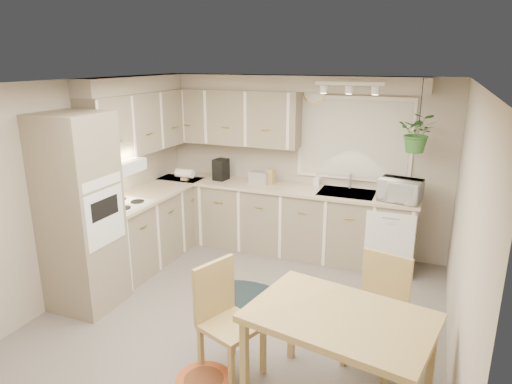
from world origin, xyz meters
TOP-DOWN VIEW (x-y plane):
  - floor at (0.00, 0.00)m, footprint 4.20×4.20m
  - ceiling at (0.00, 0.00)m, footprint 4.20×4.20m
  - wall_back at (0.00, 2.10)m, footprint 4.00×0.04m
  - wall_front at (0.00, -2.10)m, footprint 4.00×0.04m
  - wall_left at (-2.00, 0.00)m, footprint 0.04×4.20m
  - wall_right at (2.00, 0.00)m, footprint 0.04×4.20m
  - base_cab_left at (-1.70, 0.88)m, footprint 0.60×1.85m
  - base_cab_back at (-0.20, 1.80)m, footprint 3.60×0.60m
  - counter_left at (-1.69, 0.88)m, footprint 0.64×1.89m
  - counter_back at (-0.20, 1.79)m, footprint 3.64×0.64m
  - oven_stack at (-1.68, -0.38)m, footprint 0.65×0.65m
  - wall_oven_face at (-1.35, -0.38)m, footprint 0.02×0.56m
  - upper_cab_left at (-1.82, 1.00)m, footprint 0.35×2.00m
  - upper_cab_back at (-1.00, 1.93)m, footprint 2.00×0.35m
  - soffit_left at (-1.85, 1.00)m, footprint 0.30×2.00m
  - soffit_back at (-0.20, 1.95)m, footprint 3.60×0.30m
  - cooktop at (-1.68, 0.30)m, footprint 0.52×0.58m
  - range_hood at (-1.70, 0.30)m, footprint 0.40×0.60m
  - window_blinds at (0.70, 2.07)m, footprint 1.40×0.02m
  - window_frame at (0.70, 2.08)m, footprint 1.50×0.02m
  - sink at (0.70, 1.80)m, footprint 0.70×0.48m
  - dishwasher_front at (1.30, 1.49)m, footprint 0.58×0.02m
  - track_light_bar at (0.70, 1.55)m, footprint 0.80×0.04m
  - wall_clock at (0.15, 2.07)m, footprint 0.30×0.03m
  - dining_table at (1.19, -0.93)m, footprint 1.45×1.10m
  - chair_left at (0.28, -0.85)m, footprint 0.59×0.59m
  - chair_back at (1.37, -0.26)m, footprint 0.56×0.56m
  - braided_rug at (-0.08, 0.27)m, footprint 1.43×1.20m
  - microwave at (1.36, 1.70)m, footprint 0.53×0.36m
  - soap_bottle at (0.27, 1.95)m, footprint 0.12×0.20m
  - hanging_plant at (1.50, 1.70)m, footprint 0.47×0.51m
  - coffee_maker at (-1.10, 1.80)m, footprint 0.19×0.23m
  - toaster at (-0.52, 1.82)m, footprint 0.29×0.18m
  - knife_block at (-0.37, 1.85)m, footprint 0.11×0.11m

SIDE VIEW (x-z plane):
  - floor at x=0.00m, z-range 0.00..0.00m
  - braided_rug at x=-0.08m, z-range 0.00..0.01m
  - dining_table at x=1.19m, z-range 0.00..0.82m
  - dishwasher_front at x=1.30m, z-range 0.01..0.84m
  - base_cab_left at x=-1.70m, z-range 0.00..0.90m
  - base_cab_back at x=-0.20m, z-range 0.00..0.90m
  - chair_back at x=1.37m, z-range 0.00..0.98m
  - chair_left at x=0.28m, z-range 0.00..0.98m
  - sink at x=0.70m, z-range 0.85..0.95m
  - counter_left at x=-1.69m, z-range 0.90..0.94m
  - counter_back at x=-0.20m, z-range 0.90..0.94m
  - cooktop at x=-1.68m, z-range 0.93..0.95m
  - soap_bottle at x=0.27m, z-range 0.94..1.03m
  - toaster at x=-0.52m, z-range 0.94..1.11m
  - knife_block at x=-0.37m, z-range 0.94..1.15m
  - oven_stack at x=-1.68m, z-range 0.00..2.10m
  - wall_oven_face at x=-1.35m, z-range 0.76..1.34m
  - coffee_maker at x=-1.10m, z-range 0.94..1.24m
  - microwave at x=1.36m, z-range 0.94..1.27m
  - wall_back at x=0.00m, z-range 0.00..2.40m
  - wall_front at x=0.00m, z-range 0.00..2.40m
  - wall_left at x=-2.00m, z-range 0.00..2.40m
  - wall_right at x=2.00m, z-range 0.00..2.40m
  - range_hood at x=-1.70m, z-range 1.33..1.47m
  - window_blinds at x=0.70m, z-range 1.10..2.10m
  - window_frame at x=0.70m, z-range 1.05..2.15m
  - hanging_plant at x=1.50m, z-range 1.55..1.92m
  - upper_cab_left at x=-1.82m, z-range 1.45..2.20m
  - upper_cab_back at x=-1.00m, z-range 1.45..2.20m
  - wall_clock at x=0.15m, z-range 2.03..2.33m
  - soffit_left at x=-1.85m, z-range 2.20..2.40m
  - soffit_back at x=-0.20m, z-range 2.20..2.40m
  - track_light_bar at x=0.70m, z-range 2.31..2.35m
  - ceiling at x=0.00m, z-range 2.40..2.40m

